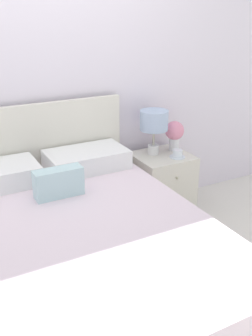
{
  "coord_description": "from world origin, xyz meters",
  "views": [
    {
      "loc": [
        -0.7,
        -2.83,
        1.74
      ],
      "look_at": [
        0.52,
        -0.55,
        0.66
      ],
      "focal_mm": 42.0,
      "sensor_mm": 36.0,
      "label": 1
    }
  ],
  "objects_px": {
    "teacup": "(177,154)",
    "flower_vase": "(175,133)",
    "nightstand": "(161,185)",
    "table_lamp": "(154,122)",
    "bed": "(80,257)"
  },
  "relations": [
    {
      "from": "table_lamp",
      "to": "flower_vase",
      "type": "bearing_deg",
      "value": 0.33
    },
    {
      "from": "bed",
      "to": "nightstand",
      "type": "xyz_separation_m",
      "value": [
        1.04,
        0.7,
        -0.03
      ]
    },
    {
      "from": "bed",
      "to": "table_lamp",
      "type": "xyz_separation_m",
      "value": [
        0.99,
        0.76,
        0.53
      ]
    },
    {
      "from": "bed",
      "to": "nightstand",
      "type": "height_order",
      "value": "bed"
    },
    {
      "from": "flower_vase",
      "to": "nightstand",
      "type": "bearing_deg",
      "value": -158.03
    },
    {
      "from": "flower_vase",
      "to": "teacup",
      "type": "xyz_separation_m",
      "value": [
        -0.08,
        -0.17,
        -0.13
      ]
    },
    {
      "from": "bed",
      "to": "teacup",
      "type": "distance_m",
      "value": 1.3
    },
    {
      "from": "bed",
      "to": "nightstand",
      "type": "bearing_deg",
      "value": 33.96
    },
    {
      "from": "nightstand",
      "to": "flower_vase",
      "type": "distance_m",
      "value": 0.47
    },
    {
      "from": "nightstand",
      "to": "table_lamp",
      "type": "height_order",
      "value": "table_lamp"
    },
    {
      "from": "bed",
      "to": "flower_vase",
      "type": "relative_size",
      "value": 7.81
    },
    {
      "from": "table_lamp",
      "to": "bed",
      "type": "bearing_deg",
      "value": -142.21
    },
    {
      "from": "teacup",
      "to": "flower_vase",
      "type": "bearing_deg",
      "value": 64.27
    },
    {
      "from": "table_lamp",
      "to": "teacup",
      "type": "bearing_deg",
      "value": -50.44
    },
    {
      "from": "bed",
      "to": "teacup",
      "type": "xyz_separation_m",
      "value": [
        1.12,
        0.6,
        0.28
      ]
    }
  ]
}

